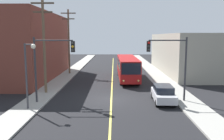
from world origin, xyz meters
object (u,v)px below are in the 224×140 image
(utility_pole_mid, at_px, (69,39))
(street_lamp_left, at_px, (28,66))
(city_bus, at_px, (127,67))
(traffic_signal_right_corner, at_px, (169,57))
(parked_car_silver, at_px, (163,94))
(utility_pole_near, at_px, (44,41))
(traffic_signal_left_corner, at_px, (52,58))

(utility_pole_mid, relative_size, street_lamp_left, 1.89)
(city_bus, relative_size, street_lamp_left, 2.22)
(city_bus, height_order, utility_pole_mid, utility_pole_mid)
(traffic_signal_right_corner, xyz_separation_m, street_lamp_left, (-12.24, -2.63, -0.56))
(parked_car_silver, relative_size, utility_pole_mid, 0.43)
(traffic_signal_right_corner, bearing_deg, utility_pole_near, 166.04)
(utility_pole_near, bearing_deg, traffic_signal_left_corner, -64.94)
(parked_car_silver, height_order, utility_pole_near, utility_pole_near)
(utility_pole_mid, bearing_deg, parked_car_silver, -54.37)
(city_bus, bearing_deg, street_lamp_left, -121.57)
(utility_pole_near, distance_m, street_lamp_left, 6.09)
(traffic_signal_left_corner, relative_size, traffic_signal_right_corner, 1.00)
(parked_car_silver, bearing_deg, utility_pole_mid, 125.63)
(city_bus, relative_size, parked_car_silver, 2.73)
(traffic_signal_right_corner, bearing_deg, utility_pole_mid, 126.87)
(parked_car_silver, distance_m, utility_pole_near, 13.42)
(utility_pole_mid, xyz_separation_m, street_lamp_left, (0.30, -19.35, -2.10))
(traffic_signal_left_corner, bearing_deg, city_bus, 59.03)
(city_bus, bearing_deg, parked_car_silver, -77.37)
(city_bus, height_order, traffic_signal_right_corner, traffic_signal_right_corner)
(city_bus, xyz_separation_m, utility_pole_mid, (-9.33, 4.66, 4.02))
(city_bus, relative_size, traffic_signal_left_corner, 2.03)
(utility_pole_near, xyz_separation_m, utility_pole_mid, (0.04, 13.60, 0.15))
(parked_car_silver, height_order, utility_pole_mid, utility_pole_mid)
(traffic_signal_right_corner, height_order, street_lamp_left, traffic_signal_right_corner)
(traffic_signal_left_corner, distance_m, street_lamp_left, 2.52)
(city_bus, xyz_separation_m, street_lamp_left, (-9.03, -14.69, 1.92))
(utility_pole_near, height_order, traffic_signal_right_corner, utility_pole_near)
(street_lamp_left, bearing_deg, traffic_signal_left_corner, 54.76)
(city_bus, relative_size, utility_pole_near, 1.21)
(utility_pole_mid, bearing_deg, utility_pole_near, -90.15)
(city_bus, height_order, traffic_signal_left_corner, traffic_signal_left_corner)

